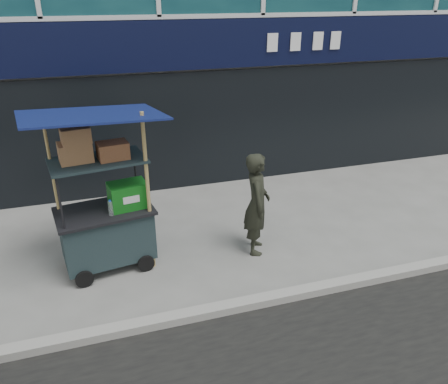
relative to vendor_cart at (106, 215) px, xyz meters
name	(u,v)px	position (x,y,z in m)	size (l,w,h in m)	color
ground	(223,302)	(1.36, -1.35, -0.86)	(80.00, 80.00, 0.00)	slate
curb	(227,308)	(1.36, -1.55, -0.80)	(80.00, 0.18, 0.12)	gray
vendor_cart	(106,215)	(0.00, 0.00, 0.00)	(1.99, 1.54, 2.45)	#18272A
vendor_man	(257,204)	(2.26, -0.25, -0.03)	(0.60, 0.40, 1.66)	black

